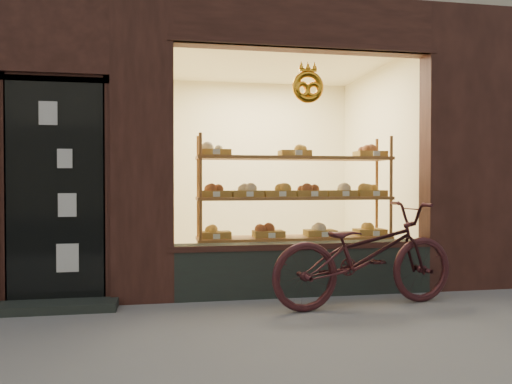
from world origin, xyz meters
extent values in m
plane|color=slate|center=(0.00, 0.00, 0.00)|extent=(90.00, 90.00, 0.00)
cube|color=#202923|center=(0.45, 2.12, 0.28)|extent=(2.70, 0.25, 0.55)
cube|color=black|center=(-2.00, 2.06, 1.10)|extent=(0.90, 0.04, 2.15)
cube|color=#202923|center=(-2.00, 1.90, 0.04)|extent=(1.15, 0.35, 0.08)
torus|color=orange|center=(0.45, 2.02, 2.15)|extent=(0.33, 0.07, 0.33)
cube|color=brown|center=(0.45, 2.55, 0.05)|extent=(2.20, 0.45, 0.04)
cube|color=brown|center=(0.45, 2.55, 0.55)|extent=(2.20, 0.45, 0.03)
cube|color=brown|center=(0.45, 2.55, 1.00)|extent=(2.20, 0.45, 0.04)
cube|color=brown|center=(0.45, 2.55, 1.45)|extent=(2.20, 0.45, 0.04)
cylinder|color=brown|center=(-0.62, 2.35, 0.85)|extent=(0.04, 0.04, 1.70)
cylinder|color=brown|center=(1.52, 2.35, 0.85)|extent=(0.04, 0.04, 1.70)
cylinder|color=brown|center=(-0.62, 2.75, 0.85)|extent=(0.04, 0.04, 1.70)
cylinder|color=brown|center=(1.52, 2.75, 0.85)|extent=(0.04, 0.04, 1.70)
cube|color=olive|center=(-0.45, 2.55, 0.60)|extent=(0.34, 0.24, 0.07)
sphere|color=#BB8B31|center=(-0.45, 2.55, 0.69)|extent=(0.11, 0.11, 0.11)
cube|color=silver|center=(-0.45, 2.36, 0.60)|extent=(0.07, 0.01, 0.05)
cube|color=olive|center=(0.15, 2.55, 0.60)|extent=(0.34, 0.24, 0.07)
sphere|color=brown|center=(0.15, 2.55, 0.69)|extent=(0.11, 0.11, 0.11)
cube|color=silver|center=(0.15, 2.36, 0.60)|extent=(0.08, 0.01, 0.05)
cube|color=olive|center=(0.75, 2.55, 0.60)|extent=(0.34, 0.24, 0.07)
sphere|color=tan|center=(0.75, 2.55, 0.69)|extent=(0.11, 0.11, 0.11)
cube|color=silver|center=(0.75, 2.36, 0.60)|extent=(0.07, 0.01, 0.05)
cube|color=olive|center=(1.35, 2.55, 0.60)|extent=(0.34, 0.24, 0.07)
sphere|color=#BB8B31|center=(1.35, 2.55, 0.69)|extent=(0.11, 0.11, 0.11)
cube|color=silver|center=(1.35, 2.36, 0.60)|extent=(0.08, 0.01, 0.05)
cube|color=olive|center=(-0.45, 2.55, 1.05)|extent=(0.34, 0.24, 0.07)
sphere|color=brown|center=(-0.45, 2.55, 1.14)|extent=(0.11, 0.11, 0.11)
cube|color=silver|center=(-0.45, 2.36, 1.05)|extent=(0.07, 0.01, 0.06)
cube|color=olive|center=(-0.09, 2.55, 1.05)|extent=(0.34, 0.24, 0.07)
sphere|color=tan|center=(-0.09, 2.55, 1.14)|extent=(0.11, 0.11, 0.11)
cube|color=silver|center=(-0.09, 2.36, 1.05)|extent=(0.08, 0.01, 0.06)
cube|color=olive|center=(0.27, 2.55, 1.05)|extent=(0.34, 0.24, 0.07)
sphere|color=#BB8B31|center=(0.27, 2.55, 1.14)|extent=(0.11, 0.11, 0.11)
cube|color=silver|center=(0.27, 2.36, 1.05)|extent=(0.07, 0.01, 0.06)
cube|color=olive|center=(0.63, 2.55, 1.05)|extent=(0.34, 0.24, 0.07)
sphere|color=brown|center=(0.63, 2.55, 1.14)|extent=(0.11, 0.11, 0.11)
cube|color=silver|center=(0.63, 2.36, 1.05)|extent=(0.07, 0.01, 0.06)
cube|color=olive|center=(0.99, 2.55, 1.05)|extent=(0.34, 0.24, 0.07)
sphere|color=tan|center=(0.99, 2.55, 1.14)|extent=(0.11, 0.11, 0.11)
cube|color=silver|center=(0.99, 2.36, 1.05)|extent=(0.08, 0.01, 0.06)
cube|color=olive|center=(1.35, 2.55, 1.05)|extent=(0.34, 0.24, 0.07)
sphere|color=#BB8B31|center=(1.35, 2.55, 1.14)|extent=(0.11, 0.11, 0.11)
cube|color=silver|center=(1.35, 2.36, 1.05)|extent=(0.08, 0.01, 0.06)
cube|color=olive|center=(-0.45, 2.55, 1.50)|extent=(0.34, 0.24, 0.07)
sphere|color=tan|center=(-0.45, 2.55, 1.59)|extent=(0.11, 0.11, 0.11)
cube|color=silver|center=(-0.45, 2.36, 1.50)|extent=(0.07, 0.01, 0.06)
cube|color=olive|center=(0.45, 2.55, 1.50)|extent=(0.34, 0.24, 0.07)
sphere|color=#BB8B31|center=(0.45, 2.55, 1.59)|extent=(0.11, 0.11, 0.11)
cube|color=silver|center=(0.45, 2.36, 1.50)|extent=(0.07, 0.01, 0.06)
cube|color=olive|center=(1.35, 2.55, 1.50)|extent=(0.34, 0.24, 0.07)
sphere|color=brown|center=(1.35, 2.55, 1.59)|extent=(0.11, 0.11, 0.11)
cube|color=silver|center=(1.35, 2.36, 1.50)|extent=(0.08, 0.01, 0.06)
imported|color=#371519|center=(0.88, 1.55, 0.49)|extent=(1.96, 0.92, 0.99)
camera|label=1|loc=(-0.97, -2.90, 1.18)|focal=35.00mm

